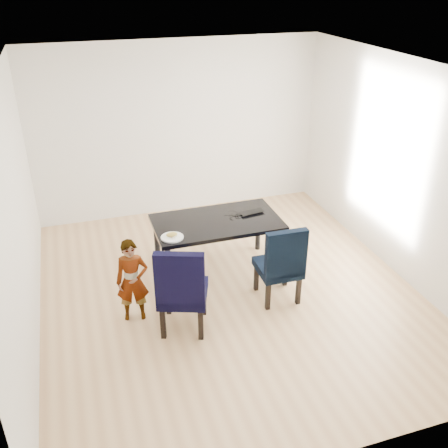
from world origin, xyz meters
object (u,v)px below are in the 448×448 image
object	(u,v)px
chair_left	(183,286)
plate	(172,237)
dining_table	(217,246)
laptop	(250,211)
chair_right	(278,261)
child	(132,281)

from	to	relation	value
chair_left	plate	size ratio (longest dim) A/B	3.97
dining_table	laptop	world-z (taller)	laptop
dining_table	chair_right	distance (m)	0.95
dining_table	chair_right	bearing A→B (deg)	-56.22
child	chair_right	bearing A→B (deg)	4.53
child	laptop	bearing A→B (deg)	33.16
dining_table	laptop	size ratio (longest dim) A/B	4.86
child	chair_left	bearing A→B (deg)	-23.94
dining_table	chair_left	world-z (taller)	chair_left
laptop	chair_right	bearing A→B (deg)	83.74
plate	laptop	bearing A→B (deg)	18.42
dining_table	chair_left	distance (m)	1.20
laptop	chair_left	bearing A→B (deg)	34.28
child	laptop	distance (m)	1.86
dining_table	child	bearing A→B (deg)	-151.27
plate	laptop	world-z (taller)	laptop
dining_table	child	xyz separation A→B (m)	(-1.19, -0.65, 0.13)
chair_left	child	world-z (taller)	chair_left
dining_table	plate	size ratio (longest dim) A/B	5.90
chair_right	laptop	xyz separation A→B (m)	(-0.03, 0.89, 0.25)
plate	laptop	size ratio (longest dim) A/B	0.82
chair_left	plate	distance (m)	0.74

